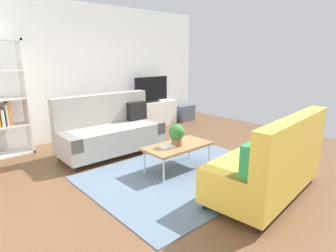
{
  "coord_description": "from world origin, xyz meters",
  "views": [
    {
      "loc": [
        -2.9,
        -3.2,
        1.81
      ],
      "look_at": [
        0.16,
        0.24,
        0.65
      ],
      "focal_mm": 30.13,
      "sensor_mm": 36.0,
      "label": 1
    }
  ],
  "objects_px": {
    "vase_0": "(131,102)",
    "bottle_0": "(139,100)",
    "couch_beige": "(111,131)",
    "table_book_0": "(167,146)",
    "tv": "(151,90)",
    "bottle_1": "(142,100)",
    "storage_trunk": "(184,113)",
    "couch_green": "(270,164)",
    "potted_plant": "(177,134)",
    "coffee_table": "(178,147)",
    "tv_console": "(151,114)"
  },
  "relations": [
    {
      "from": "coffee_table",
      "to": "tv",
      "type": "distance_m",
      "value": 3.01
    },
    {
      "from": "coffee_table",
      "to": "bottle_0",
      "type": "xyz_separation_m",
      "value": [
        1.07,
        2.53,
        0.35
      ]
    },
    {
      "from": "couch_green",
      "to": "table_book_0",
      "type": "distance_m",
      "value": 1.53
    },
    {
      "from": "storage_trunk",
      "to": "tv_console",
      "type": "bearing_deg",
      "value": 174.81
    },
    {
      "from": "bottle_0",
      "to": "vase_0",
      "type": "bearing_deg",
      "value": 150.39
    },
    {
      "from": "tv",
      "to": "bottle_1",
      "type": "bearing_deg",
      "value": -176.49
    },
    {
      "from": "couch_beige",
      "to": "couch_green",
      "type": "height_order",
      "value": "same"
    },
    {
      "from": "table_book_0",
      "to": "bottle_1",
      "type": "height_order",
      "value": "bottle_1"
    },
    {
      "from": "storage_trunk",
      "to": "bottle_1",
      "type": "height_order",
      "value": "bottle_1"
    },
    {
      "from": "couch_beige",
      "to": "table_book_0",
      "type": "bearing_deg",
      "value": 97.9
    },
    {
      "from": "tv",
      "to": "table_book_0",
      "type": "distance_m",
      "value": 3.08
    },
    {
      "from": "bottle_1",
      "to": "potted_plant",
      "type": "bearing_deg",
      "value": -115.47
    },
    {
      "from": "vase_0",
      "to": "coffee_table",
      "type": "bearing_deg",
      "value": -109.23
    },
    {
      "from": "bottle_0",
      "to": "bottle_1",
      "type": "height_order",
      "value": "bottle_0"
    },
    {
      "from": "vase_0",
      "to": "potted_plant",
      "type": "bearing_deg",
      "value": -109.99
    },
    {
      "from": "couch_beige",
      "to": "tv",
      "type": "bearing_deg",
      "value": -148.58
    },
    {
      "from": "storage_trunk",
      "to": "table_book_0",
      "type": "distance_m",
      "value": 3.72
    },
    {
      "from": "couch_green",
      "to": "vase_0",
      "type": "height_order",
      "value": "couch_green"
    },
    {
      "from": "tv_console",
      "to": "tv",
      "type": "bearing_deg",
      "value": -90.0
    },
    {
      "from": "vase_0",
      "to": "bottle_1",
      "type": "relative_size",
      "value": 0.66
    },
    {
      "from": "tv_console",
      "to": "tv",
      "type": "height_order",
      "value": "tv"
    },
    {
      "from": "couch_green",
      "to": "tv_console",
      "type": "distance_m",
      "value": 4.17
    },
    {
      "from": "storage_trunk",
      "to": "vase_0",
      "type": "xyz_separation_m",
      "value": [
        -1.68,
        0.15,
        0.48
      ]
    },
    {
      "from": "bottle_0",
      "to": "bottle_1",
      "type": "distance_m",
      "value": 0.1
    },
    {
      "from": "potted_plant",
      "to": "bottle_1",
      "type": "xyz_separation_m",
      "value": [
        1.21,
        2.55,
        0.12
      ]
    },
    {
      "from": "couch_beige",
      "to": "bottle_0",
      "type": "bearing_deg",
      "value": -142.31
    },
    {
      "from": "tv",
      "to": "vase_0",
      "type": "bearing_deg",
      "value": 173.12
    },
    {
      "from": "vase_0",
      "to": "bottle_0",
      "type": "distance_m",
      "value": 0.19
    },
    {
      "from": "coffee_table",
      "to": "vase_0",
      "type": "height_order",
      "value": "vase_0"
    },
    {
      "from": "tv_console",
      "to": "bottle_1",
      "type": "relative_size",
      "value": 7.11
    },
    {
      "from": "tv",
      "to": "potted_plant",
      "type": "height_order",
      "value": "tv"
    },
    {
      "from": "couch_beige",
      "to": "tv",
      "type": "distance_m",
      "value": 2.25
    },
    {
      "from": "vase_0",
      "to": "bottle_0",
      "type": "xyz_separation_m",
      "value": [
        0.16,
        -0.09,
        0.03
      ]
    },
    {
      "from": "table_book_0",
      "to": "tv",
      "type": "bearing_deg",
      "value": 56.07
    },
    {
      "from": "potted_plant",
      "to": "vase_0",
      "type": "distance_m",
      "value": 2.81
    },
    {
      "from": "vase_0",
      "to": "bottle_0",
      "type": "bearing_deg",
      "value": -29.61
    },
    {
      "from": "vase_0",
      "to": "bottle_0",
      "type": "relative_size",
      "value": 0.66
    },
    {
      "from": "tv",
      "to": "vase_0",
      "type": "height_order",
      "value": "tv"
    },
    {
      "from": "coffee_table",
      "to": "potted_plant",
      "type": "bearing_deg",
      "value": -161.68
    },
    {
      "from": "tv",
      "to": "vase_0",
      "type": "relative_size",
      "value": 7.7
    },
    {
      "from": "coffee_table",
      "to": "storage_trunk",
      "type": "height_order",
      "value": "storage_trunk"
    },
    {
      "from": "couch_beige",
      "to": "bottle_1",
      "type": "distance_m",
      "value": 1.93
    },
    {
      "from": "couch_beige",
      "to": "table_book_0",
      "type": "distance_m",
      "value": 1.4
    },
    {
      "from": "tv",
      "to": "bottle_1",
      "type": "distance_m",
      "value": 0.39
    },
    {
      "from": "tv_console",
      "to": "potted_plant",
      "type": "height_order",
      "value": "potted_plant"
    },
    {
      "from": "table_book_0",
      "to": "vase_0",
      "type": "distance_m",
      "value": 2.84
    },
    {
      "from": "bottle_0",
      "to": "tv_console",
      "type": "bearing_deg",
      "value": 5.42
    },
    {
      "from": "couch_green",
      "to": "storage_trunk",
      "type": "relative_size",
      "value": 3.8
    },
    {
      "from": "storage_trunk",
      "to": "vase_0",
      "type": "bearing_deg",
      "value": 174.9
    },
    {
      "from": "tv_console",
      "to": "storage_trunk",
      "type": "relative_size",
      "value": 2.69
    }
  ]
}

